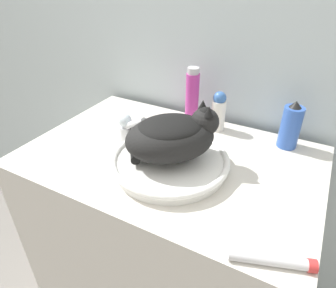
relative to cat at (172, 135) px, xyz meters
name	(u,v)px	position (x,y,z in m)	size (l,w,h in m)	color
wall_back	(217,38)	(-0.04, 0.42, 0.19)	(8.00, 0.05, 2.40)	silver
vanity_counter	(169,247)	(-0.04, 0.05, -0.56)	(0.94, 0.62, 0.90)	beige
sink_basin	(170,161)	(0.00, -0.01, -0.09)	(0.36, 0.36, 0.04)	white
cat	(172,135)	(0.00, 0.00, 0.00)	(0.35, 0.32, 0.16)	black
faucet	(128,126)	(-0.20, 0.06, -0.05)	(0.13, 0.07, 0.13)	silver
deodorant_stick	(218,111)	(0.04, 0.29, -0.04)	(0.05, 0.05, 0.15)	white
spray_bottle_trigger	(291,126)	(0.29, 0.29, -0.04)	(0.06, 0.06, 0.17)	#335BB7
shampoo_bottle_tall	(192,97)	(-0.07, 0.29, -0.01)	(0.05, 0.05, 0.22)	#B2338C
cream_tube	(273,260)	(0.35, -0.21, -0.10)	(0.18, 0.08, 0.03)	silver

